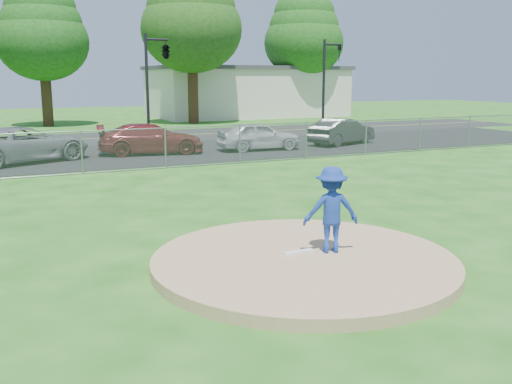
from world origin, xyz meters
The scene contains 17 objects.
ground centered at (0.00, 10.00, 0.00)m, with size 120.00×120.00×0.00m, color #1B5612.
pitchers_mound centered at (0.00, 0.00, 0.10)m, with size 5.40×5.40×0.20m, color tan.
pitching_rubber centered at (0.00, 0.20, 0.22)m, with size 0.60×0.15×0.04m, color white.
chain_link_fence centered at (0.00, 12.00, 0.75)m, with size 40.00×0.06×1.50m, color gray.
parking_lot centered at (0.00, 16.50, 0.01)m, with size 50.00×8.00×0.01m, color black.
street centered at (0.00, 24.00, 0.00)m, with size 60.00×7.00×0.01m, color black.
commercial_building centered at (16.00, 38.00, 2.16)m, with size 16.40×9.40×4.30m.
tree_center centered at (-1.00, 34.00, 6.47)m, with size 6.16×6.16×9.84m.
tree_right centered at (9.00, 32.00, 7.65)m, with size 7.28×7.28×11.63m.
tree_far_right centered at (20.00, 35.00, 7.06)m, with size 6.72×6.72×10.74m.
traffic_signal_center centered at (3.97, 22.00, 4.61)m, with size 1.42×2.48×5.60m.
traffic_signal_right centered at (14.24, 22.00, 3.36)m, with size 1.28×0.20×5.60m.
pitcher centered at (0.57, 0.05, 0.98)m, with size 1.01×0.58×1.56m, color navy.
parked_car_gray centered at (-3.63, 15.92, 0.72)m, with size 2.35×5.09×1.42m, color gray.
parked_car_darkred centered at (1.58, 16.24, 0.68)m, with size 1.87×4.59×1.33m, color maroon.
parked_car_pearl centered at (6.49, 15.47, 0.67)m, with size 1.55×3.85×1.31m, color silver.
parked_car_charcoal centered at (11.28, 15.78, 0.66)m, with size 1.37×3.94×1.30m, color #27272A.
Camera 1 is at (-4.89, -8.39, 3.30)m, focal length 40.00 mm.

